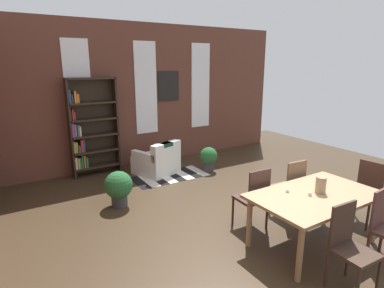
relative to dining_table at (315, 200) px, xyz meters
name	(u,v)px	position (x,y,z in m)	size (l,w,h in m)	color
ground_plane	(264,234)	(-0.37, 0.51, -0.66)	(10.61, 10.61, 0.00)	#3A2B1B
back_wall_brick	(145,95)	(-0.37, 4.66, 1.00)	(7.65, 0.12, 3.32)	brown
window_pane_0	(78,91)	(-1.92, 4.59, 1.17)	(0.55, 0.02, 2.16)	white
window_pane_1	(146,88)	(-0.37, 4.59, 1.17)	(0.55, 0.02, 2.16)	white
window_pane_2	(200,86)	(1.18, 4.59, 1.17)	(0.55, 0.02, 2.16)	white
dining_table	(315,200)	(0.00, 0.00, 0.00)	(1.72, 1.04, 0.74)	#997753
vase_on_table	(321,185)	(0.09, 0.00, 0.19)	(0.14, 0.14, 0.22)	#998466
tealight_candle_0	(310,194)	(-0.11, 0.01, 0.10)	(0.04, 0.04, 0.05)	silver
tealight_candle_1	(287,191)	(-0.27, 0.24, 0.10)	(0.04, 0.04, 0.04)	silver
dining_chair_head_right	(366,190)	(1.23, 0.01, -0.14)	(0.44, 0.44, 0.95)	#3D251D
dining_chair_far_left	(254,196)	(-0.39, 0.74, -0.14)	(0.42, 0.42, 0.95)	#3B2721
dining_chair_far_right	(290,186)	(0.38, 0.74, -0.14)	(0.43, 0.43, 0.95)	brown
dining_chair_near_left	(349,245)	(-0.38, -0.74, -0.14)	(0.42, 0.42, 0.95)	#3A281F
bookshelf_tall	(90,128)	(-1.78, 4.42, 0.38)	(1.04, 0.28, 2.12)	#2D2319
armchair_white	(157,161)	(-0.54, 3.70, -0.38)	(1.03, 1.03, 0.75)	white
potted_plant_by_shelf	(209,157)	(0.52, 3.22, -0.33)	(0.40, 0.40, 0.56)	#333338
potted_plant_corner	(119,187)	(-1.84, 2.52, -0.30)	(0.48, 0.48, 0.63)	#333338
striped_rug	(170,176)	(-0.41, 3.36, -0.65)	(1.62, 0.79, 0.01)	black
framed_picture	(168,86)	(0.23, 4.58, 1.20)	(0.56, 0.03, 0.72)	black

